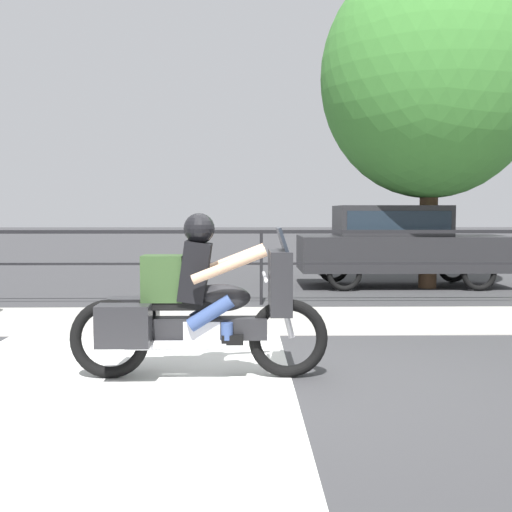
{
  "coord_description": "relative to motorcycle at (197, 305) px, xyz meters",
  "views": [
    {
      "loc": [
        -0.27,
        -5.79,
        1.56
      ],
      "look_at": [
        -0.16,
        0.64,
        1.12
      ],
      "focal_mm": 45.0,
      "sensor_mm": 36.0,
      "label": 1
    }
  ],
  "objects": [
    {
      "name": "tree_behind_sign",
      "position": [
        4.21,
        7.13,
        3.58
      ],
      "size": [
        4.45,
        4.45,
        6.74
      ],
      "color": "brown",
      "rests_on": "ground"
    },
    {
      "name": "parked_car",
      "position": [
        3.65,
        7.37,
        0.26
      ],
      "size": [
        4.31,
        1.72,
        1.69
      ],
      "rotation": [
        0.0,
        0.0,
        0.01
      ],
      "color": "#232326",
      "rests_on": "ground"
    },
    {
      "name": "crosswalk_band",
      "position": [
        -0.81,
        -0.36,
        -0.69
      ],
      "size": [
        3.39,
        6.0,
        0.01
      ],
      "primitive_type": "cube",
      "color": "silver",
      "rests_on": "ground"
    },
    {
      "name": "ground_plane",
      "position": [
        0.72,
        -0.16,
        -0.7
      ],
      "size": [
        120.0,
        120.0,
        0.0
      ],
      "primitive_type": "plane",
      "color": "#38383A"
    },
    {
      "name": "fence_railing",
      "position": [
        0.72,
        4.78,
        0.3
      ],
      "size": [
        36.0,
        0.05,
        1.26
      ],
      "color": "black",
      "rests_on": "ground"
    },
    {
      "name": "motorcycle",
      "position": [
        0.0,
        0.0,
        0.0
      ],
      "size": [
        2.42,
        0.76,
        1.55
      ],
      "rotation": [
        0.0,
        0.0,
        -0.01
      ],
      "color": "black",
      "rests_on": "ground"
    },
    {
      "name": "sidewalk_band",
      "position": [
        0.72,
        3.24,
        -0.69
      ],
      "size": [
        44.0,
        2.4,
        0.01
      ],
      "primitive_type": "cube",
      "color": "#A8A59E",
      "rests_on": "ground"
    }
  ]
}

